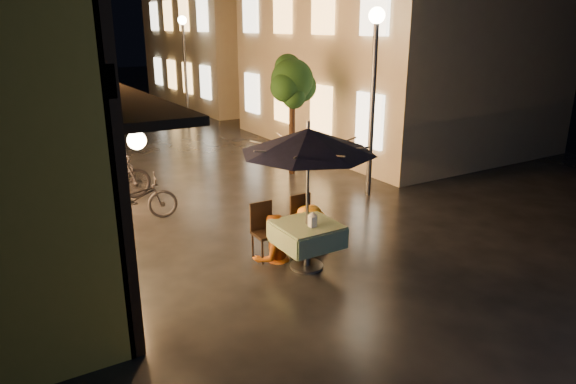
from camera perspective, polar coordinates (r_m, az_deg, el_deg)
ground at (r=9.24m, az=2.36°, el=-6.58°), size 90.00×90.00×0.00m
east_building_near at (r=18.16m, az=11.35°, el=16.31°), size 7.30×9.30×6.80m
east_building_far at (r=27.79m, az=-5.44°, el=17.56°), size 7.30×10.30×7.30m
street_tree at (r=13.58m, az=0.49°, el=12.00°), size 1.43×1.20×3.15m
streetlamp_near at (r=11.85m, az=9.55°, el=13.29°), size 0.36×0.36×4.23m
streetlamp_far at (r=22.36m, az=-11.47°, el=15.30°), size 0.36×0.36×4.23m
cafe_table at (r=8.43m, az=2.12°, el=-4.73°), size 0.99×0.99×0.78m
patio_umbrella at (r=7.96m, az=2.25°, el=5.69°), size 2.16×2.16×2.46m
cafe_chair_left at (r=8.84m, az=-2.68°, el=-3.95°), size 0.42×0.42×0.97m
cafe_chair_right at (r=9.22m, az=1.69°, el=-3.00°), size 0.42×0.42×0.97m
table_lantern at (r=8.19m, az=2.73°, el=-2.94°), size 0.16×0.16×0.25m
person_orange at (r=8.65m, az=-1.72°, el=-2.67°), size 0.78×0.61×1.58m
person_yellow at (r=9.01m, az=2.44°, el=-1.64°), size 1.10×0.69×1.63m
bicycle_0 at (r=10.95m, az=-16.89°, el=-0.74°), size 1.88×1.00×0.94m
bicycle_1 at (r=12.20m, az=-19.09°, el=1.36°), size 1.88×0.68×1.11m
bicycle_2 at (r=12.98m, az=-21.09°, el=1.78°), size 1.93×1.00×0.96m
bicycle_3 at (r=13.69m, az=-19.81°, el=2.62°), size 1.58×1.00×0.92m
bicycle_4 at (r=15.09m, az=-21.47°, el=3.80°), size 1.76×0.61×0.92m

